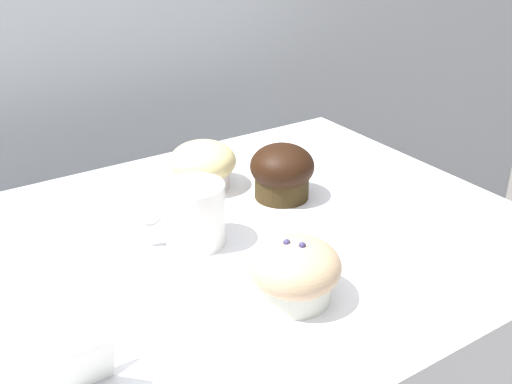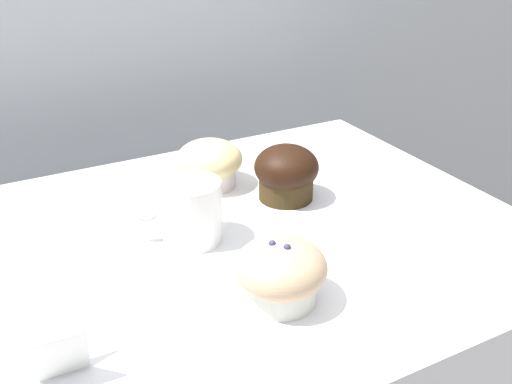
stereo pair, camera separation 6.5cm
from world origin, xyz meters
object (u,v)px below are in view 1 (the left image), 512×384
at_px(muffin_front_center, 295,271).
at_px(muffin_back_left, 203,165).
at_px(muffin_back_right, 282,172).
at_px(coffee_cup, 193,213).

height_order(muffin_front_center, muffin_back_left, muffin_front_center).
height_order(muffin_back_right, coffee_cup, same).
relative_size(muffin_front_center, muffin_back_left, 1.00).
xyz_separation_m(muffin_front_center, muffin_back_right, (0.14, 0.22, 0.01)).
xyz_separation_m(muffin_front_center, muffin_back_left, (0.06, 0.32, 0.00)).
xyz_separation_m(muffin_back_left, coffee_cup, (-0.09, -0.14, 0.01)).
bearing_deg(muffin_back_left, coffee_cup, -122.74).
bearing_deg(muffin_back_left, muffin_front_center, -99.91).
height_order(muffin_back_left, coffee_cup, coffee_cup).
distance_m(muffin_back_left, coffee_cup, 0.17).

